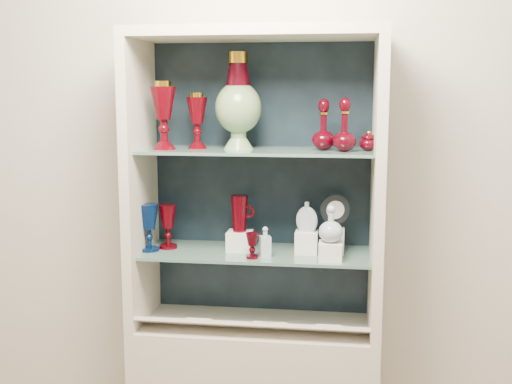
# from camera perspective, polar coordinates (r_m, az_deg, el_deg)

# --- Properties ---
(wall_back) EXTENTS (3.50, 0.02, 2.80)m
(wall_back) POSITION_cam_1_polar(r_m,az_deg,el_deg) (2.77, 0.62, 2.75)
(wall_back) COLOR beige
(wall_back) RESTS_ON ground
(cabinet_back_panel) EXTENTS (0.98, 0.02, 1.15)m
(cabinet_back_panel) POSITION_cam_1_polar(r_m,az_deg,el_deg) (2.75, 0.54, 1.13)
(cabinet_back_panel) COLOR black
(cabinet_back_panel) RESTS_ON cabinet_base
(cabinet_side_left) EXTENTS (0.04, 0.40, 1.15)m
(cabinet_side_left) POSITION_cam_1_polar(r_m,az_deg,el_deg) (2.67, -10.25, 0.75)
(cabinet_side_left) COLOR beige
(cabinet_side_left) RESTS_ON cabinet_base
(cabinet_side_right) EXTENTS (0.04, 0.40, 1.15)m
(cabinet_side_right) POSITION_cam_1_polar(r_m,az_deg,el_deg) (2.55, 10.76, 0.32)
(cabinet_side_right) COLOR beige
(cabinet_side_right) RESTS_ON cabinet_base
(cabinet_top_cap) EXTENTS (1.00, 0.40, 0.04)m
(cabinet_top_cap) POSITION_cam_1_polar(r_m,az_deg,el_deg) (2.55, 0.00, 13.91)
(cabinet_top_cap) COLOR beige
(cabinet_top_cap) RESTS_ON cabinet_side_left
(shelf_lower) EXTENTS (0.92, 0.34, 0.01)m
(shelf_lower) POSITION_cam_1_polar(r_m,az_deg,el_deg) (2.64, 0.06, -5.42)
(shelf_lower) COLOR slate
(shelf_lower) RESTS_ON cabinet_side_left
(shelf_upper) EXTENTS (0.92, 0.34, 0.01)m
(shelf_upper) POSITION_cam_1_polar(r_m,az_deg,el_deg) (2.57, 0.06, 3.68)
(shelf_upper) COLOR slate
(shelf_upper) RESTS_ON cabinet_side_left
(label_ledge) EXTENTS (0.92, 0.17, 0.09)m
(label_ledge) POSITION_cam_1_polar(r_m,az_deg,el_deg) (2.60, -0.34, -11.78)
(label_ledge) COLOR beige
(label_ledge) RESTS_ON cabinet_base
(label_card_0) EXTENTS (0.10, 0.06, 0.03)m
(label_card_0) POSITION_cam_1_polar(r_m,az_deg,el_deg) (2.57, 6.52, -11.72)
(label_card_0) COLOR white
(label_card_0) RESTS_ON label_ledge
(label_card_1) EXTENTS (0.10, 0.06, 0.03)m
(label_card_1) POSITION_cam_1_polar(r_m,az_deg,el_deg) (2.63, -4.98, -11.21)
(label_card_1) COLOR white
(label_card_1) RESTS_ON label_ledge
(label_card_2) EXTENTS (0.10, 0.06, 0.03)m
(label_card_2) POSITION_cam_1_polar(r_m,az_deg,el_deg) (2.59, 0.97, -11.53)
(label_card_2) COLOR white
(label_card_2) RESTS_ON label_ledge
(label_card_3) EXTENTS (0.10, 0.06, 0.03)m
(label_card_3) POSITION_cam_1_polar(r_m,az_deg,el_deg) (2.58, 1.68, -11.56)
(label_card_3) COLOR white
(label_card_3) RESTS_ON label_ledge
(pedestal_lamp_left) EXTENTS (0.10, 0.10, 0.22)m
(pedestal_lamp_left) POSITION_cam_1_polar(r_m,az_deg,el_deg) (2.62, -5.26, 6.33)
(pedestal_lamp_left) COLOR #4F0109
(pedestal_lamp_left) RESTS_ON shelf_upper
(pedestal_lamp_right) EXTENTS (0.13, 0.13, 0.27)m
(pedestal_lamp_right) POSITION_cam_1_polar(r_m,az_deg,el_deg) (2.59, -8.22, 6.76)
(pedestal_lamp_right) COLOR #4F0109
(pedestal_lamp_right) RESTS_ON shelf_upper
(enamel_urn) EXTENTS (0.25, 0.25, 0.38)m
(enamel_urn) POSITION_cam_1_polar(r_m,az_deg,el_deg) (2.58, -1.58, 8.10)
(enamel_urn) COLOR #0D4E28
(enamel_urn) RESTS_ON shelf_upper
(ruby_decanter_a) EXTENTS (0.11, 0.11, 0.23)m
(ruby_decanter_a) POSITION_cam_1_polar(r_m,az_deg,el_deg) (2.49, 7.90, 6.23)
(ruby_decanter_a) COLOR #43000A
(ruby_decanter_a) RESTS_ON shelf_upper
(ruby_decanter_b) EXTENTS (0.11, 0.11, 0.21)m
(ruby_decanter_b) POSITION_cam_1_polar(r_m,az_deg,el_deg) (2.54, 6.03, 6.12)
(ruby_decanter_b) COLOR #43000A
(ruby_decanter_b) RESTS_ON shelf_upper
(lidded_bowl) EXTENTS (0.08, 0.08, 0.08)m
(lidded_bowl) POSITION_cam_1_polar(r_m,az_deg,el_deg) (2.54, 9.96, 4.54)
(lidded_bowl) COLOR #43000A
(lidded_bowl) RESTS_ON shelf_upper
(cobalt_goblet) EXTENTS (0.11, 0.11, 0.19)m
(cobalt_goblet) POSITION_cam_1_polar(r_m,az_deg,el_deg) (2.67, -9.49, -3.13)
(cobalt_goblet) COLOR #041841
(cobalt_goblet) RESTS_ON shelf_lower
(ruby_goblet_tall) EXTENTS (0.09, 0.09, 0.18)m
(ruby_goblet_tall) POSITION_cam_1_polar(r_m,az_deg,el_deg) (2.70, -7.84, -3.06)
(ruby_goblet_tall) COLOR #4F0109
(ruby_goblet_tall) RESTS_ON shelf_lower
(ruby_goblet_small) EXTENTS (0.06, 0.06, 0.10)m
(ruby_goblet_small) POSITION_cam_1_polar(r_m,az_deg,el_deg) (2.52, -0.34, -4.79)
(ruby_goblet_small) COLOR #43000A
(ruby_goblet_small) RESTS_ON shelf_lower
(riser_ruby_pitcher) EXTENTS (0.10, 0.10, 0.08)m
(riser_ruby_pitcher) POSITION_cam_1_polar(r_m,az_deg,el_deg) (2.65, -1.46, -4.36)
(riser_ruby_pitcher) COLOR silver
(riser_ruby_pitcher) RESTS_ON shelf_lower
(ruby_pitcher) EXTENTS (0.11, 0.08, 0.15)m
(ruby_pitcher) POSITION_cam_1_polar(r_m,az_deg,el_deg) (2.62, -1.47, -1.93)
(ruby_pitcher) COLOR #4F0109
(ruby_pitcher) RESTS_ON riser_ruby_pitcher
(clear_square_bottle) EXTENTS (0.05, 0.05, 0.12)m
(clear_square_bottle) POSITION_cam_1_polar(r_m,az_deg,el_deg) (2.54, 0.83, -4.45)
(clear_square_bottle) COLOR #A0B2BB
(clear_square_bottle) RESTS_ON shelf_lower
(riser_flat_flask) EXTENTS (0.09, 0.09, 0.09)m
(riser_flat_flask) POSITION_cam_1_polar(r_m,az_deg,el_deg) (2.61, 4.50, -4.47)
(riser_flat_flask) COLOR silver
(riser_flat_flask) RESTS_ON shelf_lower
(flat_flask) EXTENTS (0.09, 0.05, 0.12)m
(flat_flask) POSITION_cam_1_polar(r_m,az_deg,el_deg) (2.59, 4.53, -2.16)
(flat_flask) COLOR #AFB6C5
(flat_flask) RESTS_ON riser_flat_flask
(riser_clear_round_decanter) EXTENTS (0.09, 0.09, 0.07)m
(riser_clear_round_decanter) POSITION_cam_1_polar(r_m,az_deg,el_deg) (2.52, 6.63, -5.25)
(riser_clear_round_decanter) COLOR silver
(riser_clear_round_decanter) RESTS_ON shelf_lower
(clear_round_decanter) EXTENTS (0.11, 0.11, 0.14)m
(clear_round_decanter) POSITION_cam_1_polar(r_m,az_deg,el_deg) (2.49, 6.68, -2.90)
(clear_round_decanter) COLOR #A0B2BB
(clear_round_decanter) RESTS_ON riser_clear_round_decanter
(riser_cameo_medallion) EXTENTS (0.08, 0.08, 0.10)m
(riser_cameo_medallion) POSITION_cam_1_polar(r_m,az_deg,el_deg) (2.62, 6.97, -4.33)
(riser_cameo_medallion) COLOR silver
(riser_cameo_medallion) RESTS_ON shelf_lower
(cameo_medallion) EXTENTS (0.13, 0.08, 0.14)m
(cameo_medallion) POSITION_cam_1_polar(r_m,az_deg,el_deg) (2.60, 7.02, -1.71)
(cameo_medallion) COLOR black
(cameo_medallion) RESTS_ON riser_cameo_medallion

